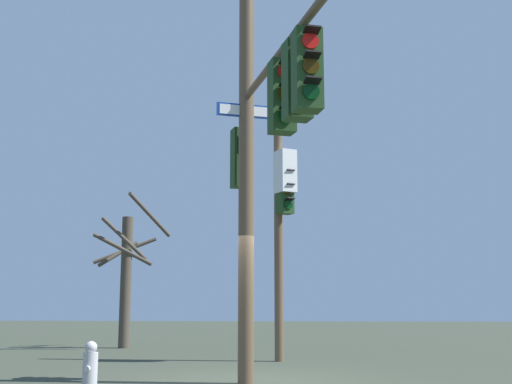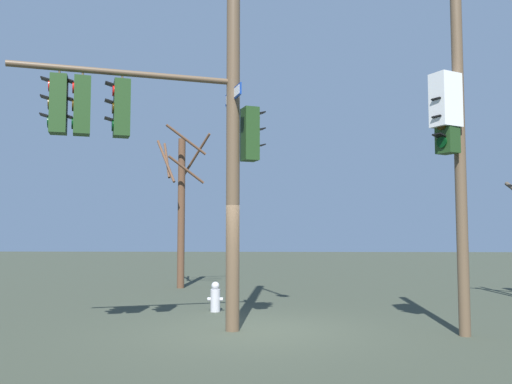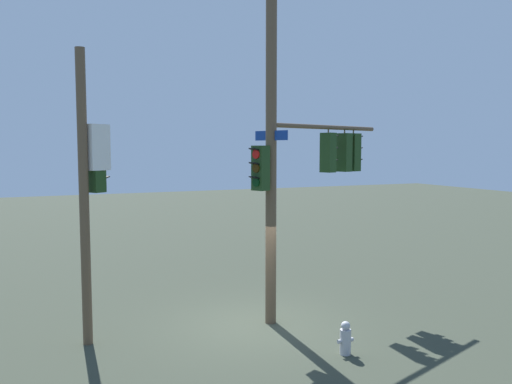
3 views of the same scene
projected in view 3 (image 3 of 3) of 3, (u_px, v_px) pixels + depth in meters
ground_plane at (257, 325)px, 12.95m from camera, size 80.00×80.00×0.00m
main_signal_pole_assembly at (292, 132)px, 13.38m from camera, size 5.12×3.14×9.78m
secondary_pole_assembly at (90, 176)px, 11.55m from camera, size 0.73×0.59×6.65m
fire_hydrant at (345, 339)px, 11.10m from camera, size 0.38×0.24×0.73m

